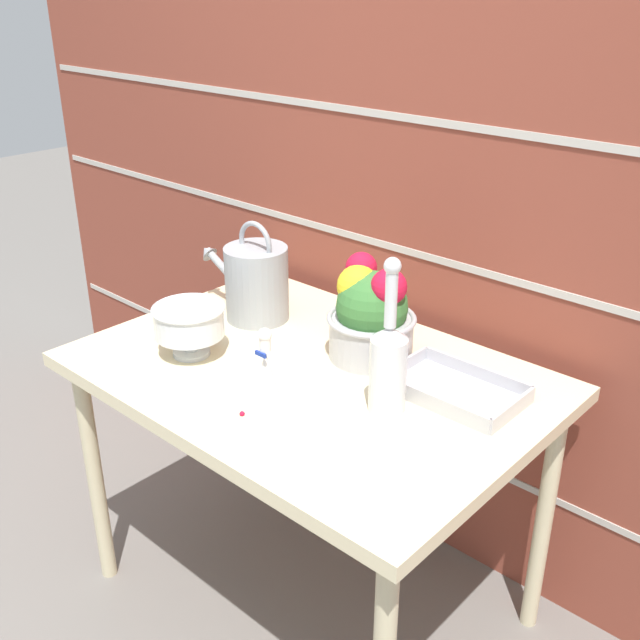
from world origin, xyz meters
name	(u,v)px	position (x,y,z in m)	size (l,w,h in m)	color
ground_plane	(311,596)	(0.00, 0.00, 0.00)	(12.00, 12.00, 0.00)	slate
brick_wall	(431,187)	(0.00, 0.48, 1.10)	(3.60, 0.08, 2.20)	brown
patio_table	(309,395)	(0.00, 0.00, 0.67)	(1.13, 0.79, 0.74)	beige
watering_can	(256,282)	(-0.32, 0.12, 0.85)	(0.32, 0.18, 0.28)	#93999E
crystal_pedestal_bowl	(189,322)	(-0.28, -0.14, 0.83)	(0.18, 0.18, 0.13)	silver
flower_planter	(371,314)	(0.06, 0.15, 0.86)	(0.22, 0.22, 0.26)	#ADADB2
glass_decanter	(388,362)	(0.25, -0.02, 0.86)	(0.08, 0.08, 0.36)	silver
figurine_vase	(266,368)	(0.01, -0.15, 0.81)	(0.06, 0.06, 0.17)	white
wire_tray	(455,391)	(0.33, 0.14, 0.75)	(0.30, 0.19, 0.04)	#B7B7BC
fallen_petal	(242,414)	(0.03, -0.25, 0.74)	(0.01, 0.01, 0.01)	red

